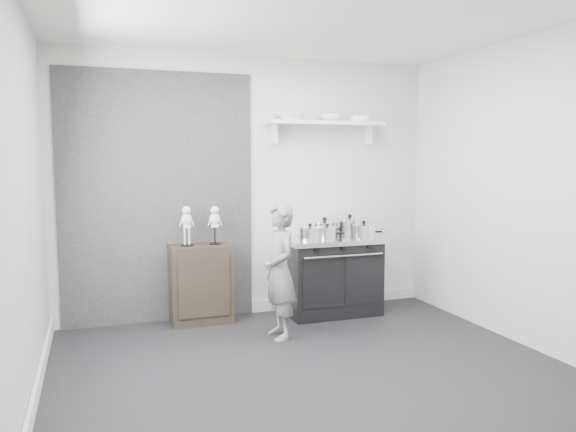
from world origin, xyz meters
name	(u,v)px	position (x,y,z in m)	size (l,w,h in m)	color
ground	(314,372)	(0.00, 0.00, 0.00)	(4.00, 4.00, 0.00)	black
room_shell	(297,160)	(-0.09, 0.15, 1.64)	(4.02, 3.62, 2.71)	silver
wall_shelf	(326,124)	(0.80, 1.68, 2.01)	(1.30, 0.26, 0.24)	white
stove	(331,275)	(0.79, 1.48, 0.41)	(1.02, 0.64, 0.82)	black
side_cabinet	(201,284)	(-0.57, 1.61, 0.39)	(0.60, 0.35, 0.79)	black
child	(280,271)	(0.02, 0.89, 0.62)	(0.45, 0.30, 1.24)	slate
pot_front_left	(310,233)	(0.51, 1.39, 0.88)	(0.33, 0.24, 0.17)	silver
pot_back_left	(325,229)	(0.76, 1.60, 0.90)	(0.38, 0.29, 0.21)	silver
pot_back_right	(350,227)	(1.05, 1.58, 0.91)	(0.35, 0.26, 0.23)	silver
pot_front_right	(364,232)	(1.07, 1.28, 0.89)	(0.34, 0.25, 0.19)	silver
pot_front_center	(327,233)	(0.69, 1.35, 0.88)	(0.28, 0.20, 0.17)	silver
skeleton_full	(187,223)	(-0.70, 1.61, 1.01)	(0.13, 0.08, 0.46)	silver
skeleton_torso	(215,222)	(-0.42, 1.61, 1.01)	(0.12, 0.08, 0.44)	silver
bowl_large	(290,117)	(0.40, 1.67, 2.07)	(0.28, 0.28, 0.07)	white
bowl_small	(331,118)	(0.86, 1.67, 2.08)	(0.23, 0.23, 0.07)	white
plate_stack	(360,119)	(1.20, 1.67, 2.07)	(0.24, 0.24, 0.06)	white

